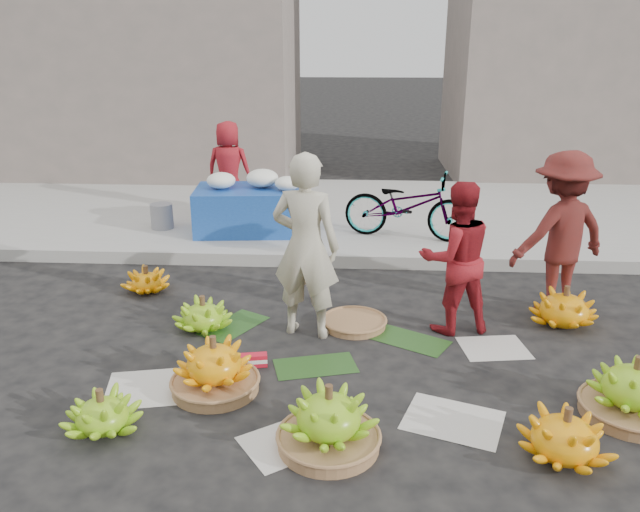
# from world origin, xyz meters

# --- Properties ---
(ground) EXTENTS (80.00, 80.00, 0.00)m
(ground) POSITION_xyz_m (0.00, 0.00, 0.00)
(ground) COLOR black
(ground) RESTS_ON ground
(curb) EXTENTS (40.00, 0.25, 0.15)m
(curb) POSITION_xyz_m (0.00, 2.20, 0.07)
(curb) COLOR #999691
(curb) RESTS_ON ground
(sidewalk) EXTENTS (40.00, 4.00, 0.12)m
(sidewalk) POSITION_xyz_m (0.00, 4.30, 0.06)
(sidewalk) COLOR #999691
(sidewalk) RESTS_ON ground
(building_left) EXTENTS (6.00, 3.00, 4.00)m
(building_left) POSITION_xyz_m (-4.00, 7.20, 2.00)
(building_left) COLOR gray
(building_left) RESTS_ON sidewalk
(building_right) EXTENTS (5.00, 3.00, 5.00)m
(building_right) POSITION_xyz_m (4.50, 7.70, 2.50)
(building_right) COLOR gray
(building_right) RESTS_ON sidewalk
(newspaper_scatter) EXTENTS (3.20, 1.80, 0.00)m
(newspaper_scatter) POSITION_xyz_m (0.00, -0.80, 0.00)
(newspaper_scatter) COLOR silver
(newspaper_scatter) RESTS_ON ground
(banana_leaves) EXTENTS (2.00, 1.00, 0.00)m
(banana_leaves) POSITION_xyz_m (-0.10, 0.20, 0.00)
(banana_leaves) COLOR #1C4216
(banana_leaves) RESTS_ON ground
(banana_bunch_0) EXTENTS (0.65, 0.65, 0.45)m
(banana_bunch_0) POSITION_xyz_m (-0.82, -0.61, 0.19)
(banana_bunch_0) COLOR brown
(banana_bunch_0) RESTS_ON ground
(banana_bunch_1) EXTENTS (0.60, 0.60, 0.31)m
(banana_bunch_1) POSITION_xyz_m (-1.47, -1.15, 0.13)
(banana_bunch_1) COLOR #69AF19
(banana_bunch_1) RESTS_ON ground
(banana_bunch_2) EXTENTS (0.66, 0.66, 0.45)m
(banana_bunch_2) POSITION_xyz_m (0.05, -1.24, 0.19)
(banana_bunch_2) COLOR brown
(banana_bunch_2) RESTS_ON ground
(banana_bunch_3) EXTENTS (0.72, 0.72, 0.36)m
(banana_bunch_3) POSITION_xyz_m (1.53, -1.26, 0.16)
(banana_bunch_3) COLOR #FDA70C
(banana_bunch_3) RESTS_ON ground
(banana_bunch_4) EXTENTS (0.67, 0.67, 0.46)m
(banana_bunch_4) POSITION_xyz_m (2.14, -0.76, 0.20)
(banana_bunch_4) COLOR brown
(banana_bunch_4) RESTS_ON ground
(banana_bunch_5) EXTENTS (0.68, 0.68, 0.38)m
(banana_bunch_5) POSITION_xyz_m (2.13, 0.71, 0.17)
(banana_bunch_5) COLOR #FDA70C
(banana_bunch_5) RESTS_ON ground
(banana_bunch_6) EXTENTS (0.64, 0.64, 0.32)m
(banana_bunch_6) POSITION_xyz_m (-1.16, 0.42, 0.14)
(banana_bunch_6) COLOR #69AF19
(banana_bunch_6) RESTS_ON ground
(banana_bunch_7) EXTENTS (0.45, 0.45, 0.28)m
(banana_bunch_7) POSITION_xyz_m (-1.96, 1.27, 0.12)
(banana_bunch_7) COLOR #FDA70C
(banana_bunch_7) RESTS_ON ground
(basket_spare) EXTENTS (0.74, 0.74, 0.07)m
(basket_spare) POSITION_xyz_m (0.21, 0.56, 0.03)
(basket_spare) COLOR brown
(basket_spare) RESTS_ON ground
(incense_stack) EXTENTS (0.26, 0.13, 0.10)m
(incense_stack) POSITION_xyz_m (-0.61, -0.23, 0.06)
(incense_stack) COLOR red
(incense_stack) RESTS_ON ground
(vendor_cream) EXTENTS (0.67, 0.52, 1.63)m
(vendor_cream) POSITION_xyz_m (-0.22, 0.41, 0.82)
(vendor_cream) COLOR beige
(vendor_cream) RESTS_ON ground
(vendor_red) EXTENTS (0.77, 0.66, 1.37)m
(vendor_red) POSITION_xyz_m (1.08, 0.56, 0.68)
(vendor_red) COLOR #A5191E
(vendor_red) RESTS_ON ground
(man_striped) EXTENTS (1.15, 0.91, 1.55)m
(man_striped) POSITION_xyz_m (2.12, 1.06, 0.77)
(man_striped) COLOR maroon
(man_striped) RESTS_ON ground
(flower_table) EXTENTS (1.43, 0.97, 0.79)m
(flower_table) POSITION_xyz_m (-1.16, 3.11, 0.45)
(flower_table) COLOR #174199
(flower_table) RESTS_ON sidewalk
(grey_bucket) EXTENTS (0.29, 0.29, 0.33)m
(grey_bucket) POSITION_xyz_m (-2.35, 3.16, 0.28)
(grey_bucket) COLOR gray
(grey_bucket) RESTS_ON sidewalk
(flower_vendor) EXTENTS (0.68, 0.48, 1.31)m
(flower_vendor) POSITION_xyz_m (-1.59, 3.95, 0.78)
(flower_vendor) COLOR #A5191E
(flower_vendor) RESTS_ON sidewalk
(bicycle) EXTENTS (0.91, 1.68, 0.84)m
(bicycle) POSITION_xyz_m (0.84, 2.92, 0.54)
(bicycle) COLOR gray
(bicycle) RESTS_ON sidewalk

